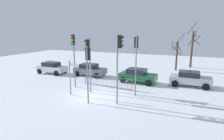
{
  "coord_description": "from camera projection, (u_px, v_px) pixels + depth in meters",
  "views": [
    {
      "loc": [
        6.95,
        -12.69,
        5.3
      ],
      "look_at": [
        0.76,
        2.19,
        1.88
      ],
      "focal_mm": 29.26,
      "sensor_mm": 36.0,
      "label": 1
    }
  ],
  "objects": [
    {
      "name": "direction_sign_post",
      "position": [
        71.0,
        76.0,
        15.16
      ],
      "size": [
        0.79,
        0.09,
        3.0
      ],
      "rotation": [
        0.0,
        0.0,
        0.02
      ],
      "color": "slate",
      "rests_on": "ground"
    },
    {
      "name": "car_grey_mid",
      "position": [
        90.0,
        70.0,
        22.11
      ],
      "size": [
        3.85,
        2.01,
        1.47
      ],
      "rotation": [
        0.0,
        0.0,
        -0.03
      ],
      "color": "slate",
      "rests_on": "ground"
    },
    {
      "name": "bare_tree_right",
      "position": [
        177.0,
        54.0,
        24.93
      ],
      "size": [
        1.55,
        1.54,
        5.05
      ],
      "color": "#473828",
      "rests_on": "ground"
    },
    {
      "name": "traffic_light_mid_right",
      "position": [
        88.0,
        53.0,
        15.5
      ],
      "size": [
        0.55,
        0.37,
        4.75
      ],
      "rotation": [
        0.0,
        0.0,
        1.86
      ],
      "color": "slate",
      "rests_on": "ground"
    },
    {
      "name": "traffic_light_rear_left",
      "position": [
        119.0,
        54.0,
        12.88
      ],
      "size": [
        0.46,
        0.47,
        5.15
      ],
      "rotation": [
        0.0,
        0.0,
        5.52
      ],
      "color": "slate",
      "rests_on": "ground"
    },
    {
      "name": "pedestrian_guard_railing",
      "position": [
        107.0,
        82.0,
        17.59
      ],
      "size": [
        5.18,
        0.47,
        1.07
      ],
      "rotation": [
        0.0,
        0.0,
        -0.08
      ],
      "color": "slate",
      "rests_on": "ground"
    },
    {
      "name": "car_white_far",
      "position": [
        52.0,
        68.0,
        23.33
      ],
      "size": [
        3.84,
        2.0,
        1.47
      ],
      "rotation": [
        0.0,
        0.0,
        -0.02
      ],
      "color": "silver",
      "rests_on": "ground"
    },
    {
      "name": "traffic_light_foreground_left",
      "position": [
        136.0,
        52.0,
        14.75
      ],
      "size": [
        0.39,
        0.54,
        4.99
      ],
      "rotation": [
        0.0,
        0.0,
        0.4
      ],
      "color": "slate",
      "rests_on": "ground"
    },
    {
      "name": "traffic_light_mid_left",
      "position": [
        73.0,
        49.0,
        16.81
      ],
      "size": [
        0.38,
        0.54,
        5.1
      ],
      "rotation": [
        0.0,
        0.0,
        3.49
      ],
      "color": "slate",
      "rests_on": "ground"
    },
    {
      "name": "ground_plane",
      "position": [
        93.0,
        96.0,
        15.17
      ],
      "size": [
        60.0,
        60.0,
        0.0
      ],
      "primitive_type": "plane",
      "color": "white"
    },
    {
      "name": "bare_tree_centre",
      "position": [
        192.0,
        47.0,
        26.81
      ],
      "size": [
        1.84,
        2.03,
        6.55
      ],
      "color": "#473828",
      "rests_on": "ground"
    },
    {
      "name": "traffic_light_rear_right",
      "position": [
        88.0,
        62.0,
        13.27
      ],
      "size": [
        0.34,
        0.57,
        4.26
      ],
      "rotation": [
        0.0,
        0.0,
        0.09
      ],
      "color": "slate",
      "rests_on": "ground"
    },
    {
      "name": "car_green_near",
      "position": [
        138.0,
        75.0,
        19.18
      ],
      "size": [
        3.9,
        2.12,
        1.47
      ],
      "rotation": [
        0.0,
        0.0,
        -0.06
      ],
      "color": "#195933",
      "rests_on": "ground"
    },
    {
      "name": "car_silver_trailing",
      "position": [
        190.0,
        79.0,
        17.9
      ],
      "size": [
        3.84,
        2.0,
        1.47
      ],
      "rotation": [
        0.0,
        0.0,
        -0.02
      ],
      "color": "#B2B5BA",
      "rests_on": "ground"
    }
  ]
}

